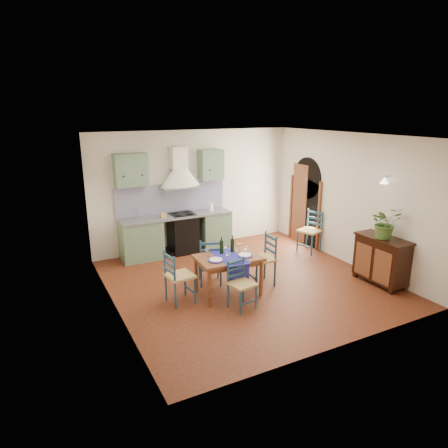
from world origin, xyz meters
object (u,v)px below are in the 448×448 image
(dining_table, at_px, (229,261))
(sideboard, at_px, (381,259))
(chair_near, at_px, (241,284))
(potted_plant, at_px, (385,223))

(dining_table, distance_m, sideboard, 2.96)
(chair_near, bearing_deg, sideboard, -7.43)
(chair_near, height_order, sideboard, sideboard)
(potted_plant, bearing_deg, sideboard, 39.09)
(dining_table, relative_size, potted_plant, 1.92)
(sideboard, bearing_deg, potted_plant, -140.91)
(potted_plant, bearing_deg, dining_table, 160.70)
(sideboard, bearing_deg, dining_table, 161.66)
(potted_plant, bearing_deg, chair_near, 171.72)
(dining_table, height_order, sideboard, dining_table)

